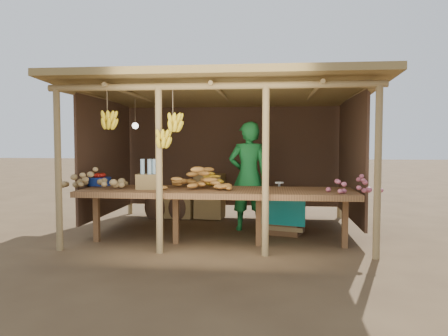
# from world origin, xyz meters

# --- Properties ---
(ground) EXTENTS (60.00, 60.00, 0.00)m
(ground) POSITION_xyz_m (0.00, 0.00, 0.00)
(ground) COLOR brown
(ground) RESTS_ON ground
(stall_structure) EXTENTS (4.70, 3.50, 2.43)m
(stall_structure) POSITION_xyz_m (-0.08, 0.06, 1.92)
(stall_structure) COLOR #95794D
(stall_structure) RESTS_ON ground
(counter) EXTENTS (3.90, 1.05, 0.80)m
(counter) POSITION_xyz_m (0.00, -0.95, 0.74)
(counter) COLOR brown
(counter) RESTS_ON ground
(potato_heap) EXTENTS (0.98, 0.60, 0.36)m
(potato_heap) POSITION_xyz_m (-1.81, -1.00, 0.98)
(potato_heap) COLOR #9D8151
(potato_heap) RESTS_ON counter
(sweet_potato_heap) EXTENTS (1.05, 0.71, 0.36)m
(sweet_potato_heap) POSITION_xyz_m (-0.28, -0.89, 0.98)
(sweet_potato_heap) COLOR #A96E2B
(sweet_potato_heap) RESTS_ON counter
(onion_heap) EXTENTS (0.82, 0.54, 0.35)m
(onion_heap) POSITION_xyz_m (1.90, -1.15, 0.98)
(onion_heap) COLOR #BD5C71
(onion_heap) RESTS_ON counter
(banana_pile) EXTENTS (0.57, 0.36, 0.35)m
(banana_pile) POSITION_xyz_m (-0.25, -0.59, 0.97)
(banana_pile) COLOR yellow
(banana_pile) RESTS_ON counter
(tomato_basin) EXTENTS (0.36, 0.36, 0.19)m
(tomato_basin) POSITION_xyz_m (-1.90, -0.57, 0.88)
(tomato_basin) COLOR navy
(tomato_basin) RESTS_ON counter
(bottle_box) EXTENTS (0.36, 0.29, 0.44)m
(bottle_box) POSITION_xyz_m (-0.98, -0.99, 0.97)
(bottle_box) COLOR olive
(bottle_box) RESTS_ON counter
(vendor) EXTENTS (0.73, 0.55, 1.82)m
(vendor) POSITION_xyz_m (0.39, 0.16, 0.91)
(vendor) COLOR #1A7732
(vendor) RESTS_ON ground
(tarp_crate) EXTENTS (0.86, 0.79, 0.85)m
(tarp_crate) POSITION_xyz_m (0.95, -0.03, 0.35)
(tarp_crate) COLOR brown
(tarp_crate) RESTS_ON ground
(carton_stack) EXTENTS (1.17, 0.50, 0.84)m
(carton_stack) POSITION_xyz_m (-0.59, 1.11, 0.37)
(carton_stack) COLOR olive
(carton_stack) RESTS_ON ground
(burlap_sacks) EXTENTS (0.93, 0.49, 0.66)m
(burlap_sacks) POSITION_xyz_m (-1.20, 1.07, 0.29)
(burlap_sacks) COLOR #4D3323
(burlap_sacks) RESTS_ON ground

